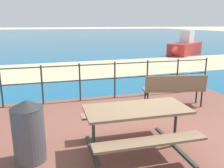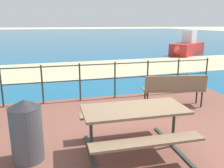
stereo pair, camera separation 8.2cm
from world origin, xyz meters
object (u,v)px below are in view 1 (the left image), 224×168
picnic_table (137,118)px  park_bench (175,87)px  trash_bin (29,131)px  boat_near (184,47)px

picnic_table → park_bench: 2.48m
trash_bin → boat_near: bearing=49.0°
trash_bin → boat_near: 14.47m
park_bench → trash_bin: size_ratio=1.63×
park_bench → boat_near: (6.12, 9.32, -0.04)m
picnic_table → trash_bin: (-1.66, 0.19, -0.10)m
picnic_table → trash_bin: bearing=174.5°
park_bench → picnic_table: bearing=57.1°
picnic_table → park_bench: size_ratio=1.05×
trash_bin → picnic_table: bearing=-6.5°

